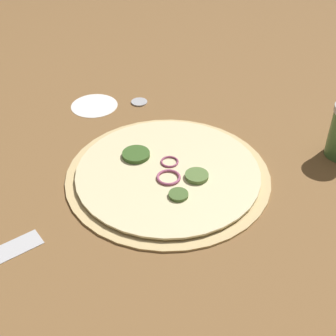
# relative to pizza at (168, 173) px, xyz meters

# --- Properties ---
(ground_plane) EXTENTS (3.00, 3.00, 0.00)m
(ground_plane) POSITION_rel_pizza_xyz_m (0.00, 0.00, -0.01)
(ground_plane) COLOR brown
(pizza) EXTENTS (0.37, 0.37, 0.02)m
(pizza) POSITION_rel_pizza_xyz_m (0.00, 0.00, 0.00)
(pizza) COLOR #D6B77A
(pizza) RESTS_ON ground_plane
(loose_cap) EXTENTS (0.04, 0.04, 0.01)m
(loose_cap) POSITION_rel_pizza_xyz_m (-0.21, 0.17, -0.00)
(loose_cap) COLOR #B2B2B7
(loose_cap) RESTS_ON ground_plane
(flour_patch) EXTENTS (0.10, 0.10, 0.00)m
(flour_patch) POSITION_rel_pizza_xyz_m (-0.28, 0.10, -0.01)
(flour_patch) COLOR white
(flour_patch) RESTS_ON ground_plane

